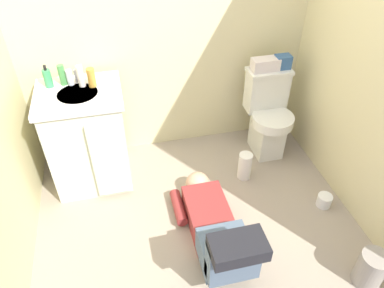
% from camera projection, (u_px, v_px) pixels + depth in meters
% --- Properties ---
extents(ground_plane, '(2.79, 2.99, 0.04)m').
position_uv_depth(ground_plane, '(197.00, 224.00, 2.67)').
color(ground_plane, gray).
extents(wall_back, '(2.45, 0.08, 2.40)m').
position_uv_depth(wall_back, '(165.00, 11.00, 2.68)').
color(wall_back, beige).
rests_on(wall_back, ground_plane).
extents(toilet, '(0.36, 0.46, 0.75)m').
position_uv_depth(toilet, '(268.00, 115.00, 3.10)').
color(toilet, white).
rests_on(toilet, ground_plane).
extents(vanity_cabinet, '(0.60, 0.53, 0.82)m').
position_uv_depth(vanity_cabinet, '(88.00, 138.00, 2.77)').
color(vanity_cabinet, silver).
rests_on(vanity_cabinet, ground_plane).
extents(faucet, '(0.02, 0.02, 0.10)m').
position_uv_depth(faucet, '(76.00, 76.00, 2.59)').
color(faucet, silver).
rests_on(faucet, vanity_cabinet).
extents(person_plumber, '(0.39, 1.06, 0.52)m').
position_uv_depth(person_plumber, '(216.00, 229.00, 2.40)').
color(person_plumber, maroon).
rests_on(person_plumber, ground_plane).
extents(tissue_box, '(0.22, 0.11, 0.10)m').
position_uv_depth(tissue_box, '(265.00, 64.00, 2.88)').
color(tissue_box, silver).
rests_on(tissue_box, toilet).
extents(toiletry_bag, '(0.12, 0.09, 0.11)m').
position_uv_depth(toiletry_bag, '(283.00, 62.00, 2.91)').
color(toiletry_bag, '#33598C').
rests_on(toiletry_bag, toilet).
extents(soap_dispenser, '(0.06, 0.06, 0.17)m').
position_uv_depth(soap_dispenser, '(48.00, 78.00, 2.53)').
color(soap_dispenser, '#3C9B5E').
rests_on(soap_dispenser, vanity_cabinet).
extents(bottle_green, '(0.05, 0.05, 0.15)m').
position_uv_depth(bottle_green, '(62.00, 75.00, 2.55)').
color(bottle_green, '#4B964C').
rests_on(bottle_green, vanity_cabinet).
extents(bottle_clear, '(0.04, 0.04, 0.11)m').
position_uv_depth(bottle_clear, '(70.00, 77.00, 2.56)').
color(bottle_clear, silver).
rests_on(bottle_clear, vanity_cabinet).
extents(bottle_white, '(0.05, 0.05, 0.16)m').
position_uv_depth(bottle_white, '(81.00, 76.00, 2.53)').
color(bottle_white, white).
rests_on(bottle_white, vanity_cabinet).
extents(bottle_amber, '(0.06, 0.06, 0.14)m').
position_uv_depth(bottle_amber, '(91.00, 77.00, 2.54)').
color(bottle_amber, '#C08B33').
rests_on(bottle_amber, vanity_cabinet).
extents(trash_can, '(0.17, 0.17, 0.26)m').
position_uv_depth(trash_can, '(371.00, 269.00, 2.22)').
color(trash_can, gray).
rests_on(trash_can, ground_plane).
extents(paper_towel_roll, '(0.11, 0.11, 0.24)m').
position_uv_depth(paper_towel_roll, '(245.00, 166.00, 2.96)').
color(paper_towel_roll, white).
rests_on(paper_towel_roll, ground_plane).
extents(toilet_paper_roll, '(0.11, 0.11, 0.10)m').
position_uv_depth(toilet_paper_roll, '(324.00, 200.00, 2.76)').
color(toilet_paper_roll, white).
rests_on(toilet_paper_roll, ground_plane).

